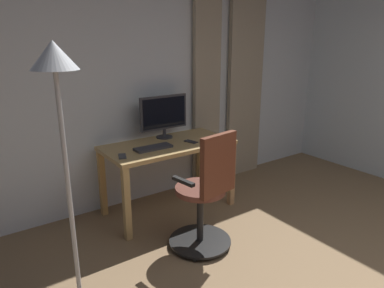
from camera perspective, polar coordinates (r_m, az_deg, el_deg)
back_room_partition at (r=4.16m, az=-2.64°, el=11.21°), size 4.85×0.10×2.79m
curtain_left_panel at (r=4.70m, az=8.57°, el=9.92°), size 0.55×0.06×2.50m
curtain_right_panel at (r=4.30m, az=2.38°, el=9.44°), size 0.37×0.06×2.50m
desk at (r=3.70m, az=-3.83°, el=-1.43°), size 1.34×0.67×0.75m
office_chair at (r=3.05m, az=2.25°, el=-8.43°), size 0.56×0.56×1.08m
computer_monitor at (r=3.82m, az=-4.57°, el=4.83°), size 0.56×0.18×0.46m
computer_keyboard at (r=3.50m, az=-6.26°, el=-0.59°), size 0.38×0.14×0.02m
computer_mouse at (r=3.85m, az=4.28°, el=1.19°), size 0.06×0.10×0.04m
cell_phone_face_up at (r=3.32m, az=-11.17°, el=-1.95°), size 0.12×0.16×0.01m
cell_phone_by_monitor at (r=3.70m, az=-0.18°, el=0.39°), size 0.10×0.16×0.01m
floor_lamp at (r=2.18m, az=-20.56°, el=5.29°), size 0.28×0.28×1.79m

